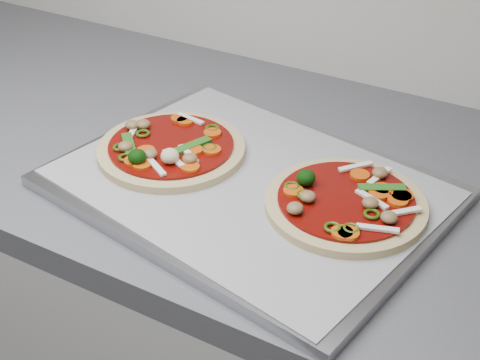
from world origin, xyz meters
The scene contains 5 objects.
base_cabinet centered at (0.00, 1.30, 0.43)m, with size 3.60×0.60×0.86m, color silver.
baking_tray centered at (0.63, 1.22, 0.91)m, with size 0.48×0.35×0.02m, color #9B9BA0.
parchment centered at (0.63, 1.22, 0.92)m, with size 0.46×0.33×0.00m, color #A2A2A8.
pizza_left centered at (0.50, 1.22, 0.93)m, with size 0.28×0.28×0.03m.
pizza_right centered at (0.76, 1.22, 0.93)m, with size 0.20×0.20×0.03m.
Camera 1 is at (0.97, 0.59, 1.40)m, focal length 50.00 mm.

